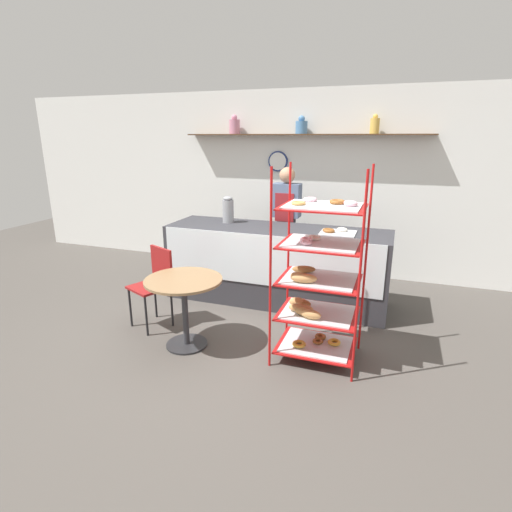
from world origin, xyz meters
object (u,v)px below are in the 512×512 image
at_px(cafe_table, 184,295).
at_px(coffee_carafe, 228,210).
at_px(person_worker, 286,222).
at_px(donut_tray_counter, 336,231).
at_px(cafe_chair, 156,279).
at_px(pastry_rack, 316,280).

xyz_separation_m(cafe_table, coffee_carafe, (-0.19, 1.54, 0.58)).
xyz_separation_m(person_worker, coffee_carafe, (-0.66, -0.49, 0.21)).
relative_size(person_worker, donut_tray_counter, 4.07).
bearing_deg(coffee_carafe, cafe_chair, -106.29).
relative_size(cafe_table, donut_tray_counter, 1.87).
xyz_separation_m(pastry_rack, donut_tray_counter, (-0.01, 1.21, 0.18)).
bearing_deg(donut_tray_counter, cafe_chair, -148.55).
bearing_deg(cafe_chair, coffee_carafe, 97.38).
bearing_deg(person_worker, donut_tray_counter, -38.30).
relative_size(person_worker, cafe_table, 2.18).
distance_m(cafe_table, donut_tray_counter, 1.93).
bearing_deg(person_worker, cafe_chair, -120.68).
distance_m(coffee_carafe, donut_tray_counter, 1.44).
distance_m(person_worker, cafe_table, 2.12).
bearing_deg(cafe_chair, person_worker, 82.98).
xyz_separation_m(person_worker, donut_tray_counter, (0.77, -0.61, 0.06)).
distance_m(pastry_rack, coffee_carafe, 1.99).
xyz_separation_m(cafe_table, cafe_chair, (-0.54, 0.33, -0.01)).
distance_m(cafe_chair, donut_tray_counter, 2.14).
height_order(person_worker, cafe_chair, person_worker).
relative_size(person_worker, cafe_chair, 1.88).
bearing_deg(cafe_table, cafe_chair, 148.68).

